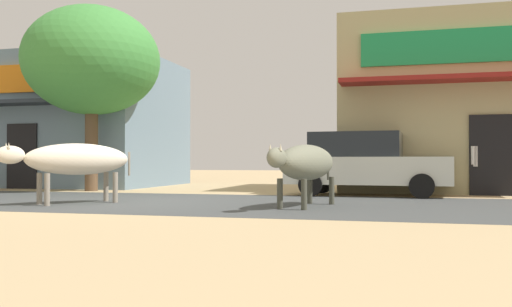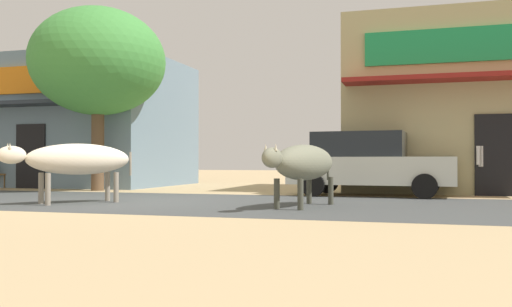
# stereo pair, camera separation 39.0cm
# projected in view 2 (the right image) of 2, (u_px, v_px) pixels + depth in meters

# --- Properties ---
(ground) EXTENTS (80.00, 80.00, 0.00)m
(ground) POSITION_uv_depth(u_px,v_px,m) (139.00, 201.00, 12.36)
(ground) COLOR tan
(asphalt_road) EXTENTS (72.00, 5.71, 0.00)m
(asphalt_road) POSITION_uv_depth(u_px,v_px,m) (139.00, 201.00, 12.36)
(asphalt_road) COLOR #424545
(asphalt_road) RESTS_ON ground
(storefront_left_cafe) EXTENTS (8.27, 6.37, 4.56)m
(storefront_left_cafe) POSITION_uv_depth(u_px,v_px,m) (69.00, 124.00, 20.88)
(storefront_left_cafe) COLOR slate
(storefront_left_cafe) RESTS_ON ground
(storefront_right_club) EXTENTS (6.67, 6.37, 5.02)m
(storefront_right_club) POSITION_uv_depth(u_px,v_px,m) (462.00, 108.00, 16.94)
(storefront_right_club) COLOR tan
(storefront_right_club) RESTS_ON ground
(roadside_tree) EXTENTS (4.06, 4.06, 5.54)m
(roadside_tree) POSITION_uv_depth(u_px,v_px,m) (98.00, 62.00, 16.80)
(roadside_tree) COLOR brown
(roadside_tree) RESTS_ON ground
(parked_hatchback_car) EXTENTS (4.24, 2.03, 1.64)m
(parked_hatchback_car) POSITION_uv_depth(u_px,v_px,m) (368.00, 163.00, 14.28)
(parked_hatchback_car) COLOR silver
(parked_hatchback_car) RESTS_ON ground
(cow_near_brown) EXTENTS (2.05, 2.49, 1.27)m
(cow_near_brown) POSITION_uv_depth(u_px,v_px,m) (76.00, 160.00, 11.74)
(cow_near_brown) COLOR beige
(cow_near_brown) RESTS_ON ground
(cow_far_dark) EXTENTS (1.19, 2.83, 1.22)m
(cow_far_dark) POSITION_uv_depth(u_px,v_px,m) (304.00, 163.00, 10.79)
(cow_far_dark) COLOR slate
(cow_far_dark) RESTS_ON ground
(pedestrian_by_shop) EXTENTS (0.48, 0.61, 1.48)m
(pedestrian_by_shop) POSITION_uv_depth(u_px,v_px,m) (477.00, 162.00, 14.37)
(pedestrian_by_shop) COLOR #3F3F47
(pedestrian_by_shop) RESTS_ON ground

